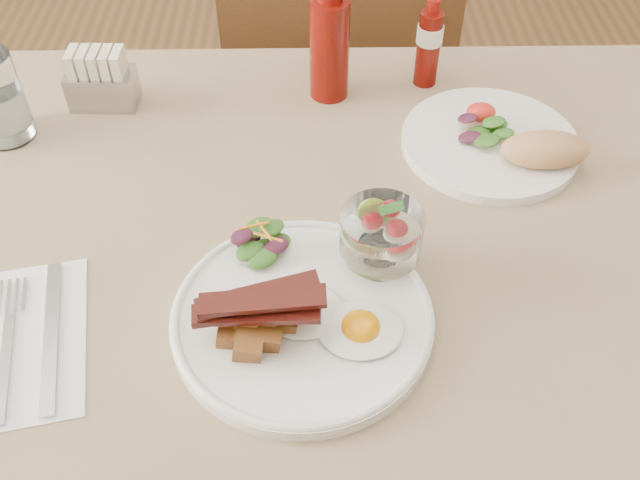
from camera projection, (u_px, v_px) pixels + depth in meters
table at (355, 295)px, 0.91m from camera, size 1.33×0.88×0.75m
chair_far at (336, 87)px, 1.47m from camera, size 0.42×0.42×0.93m
main_plate at (302, 318)px, 0.76m from camera, size 0.28×0.28×0.02m
fried_eggs at (331, 318)px, 0.74m from camera, size 0.16×0.12×0.02m
bacon_potato_pile at (258, 317)px, 0.71m from camera, size 0.14×0.08×0.06m
side_salad at (261, 243)px, 0.80m from camera, size 0.07×0.07×0.04m
fruit_cup at (381, 234)px, 0.77m from camera, size 0.09×0.09×0.09m
second_plate at (503, 143)px, 0.95m from camera, size 0.24×0.24×0.06m
ketchup_bottle at (329, 47)px, 1.00m from camera, size 0.07×0.07×0.17m
hot_sauce_bottle at (429, 44)px, 1.03m from camera, size 0.05×0.05×0.13m
sugar_caddy at (101, 81)px, 1.01m from camera, size 0.10×0.06×0.09m
napkin_cutlery at (31, 340)px, 0.75m from camera, size 0.15×0.23×0.01m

